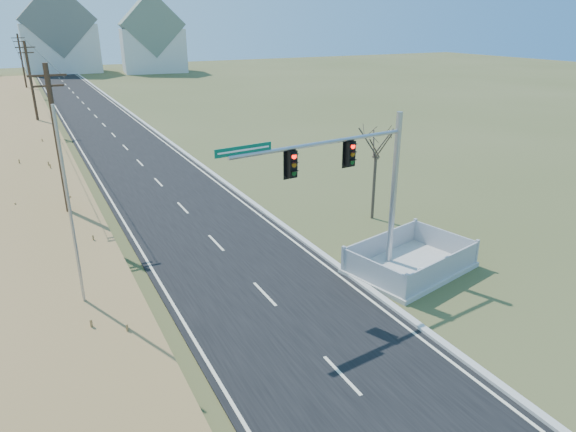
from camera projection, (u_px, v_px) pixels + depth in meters
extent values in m
plane|color=#454B24|center=(311.00, 345.00, 18.51)|extent=(260.00, 260.00, 0.00)
cube|color=black|center=(98.00, 119.00, 59.91)|extent=(8.00, 180.00, 0.06)
cube|color=#B2AFA8|center=(134.00, 116.00, 61.67)|extent=(0.30, 180.00, 0.18)
cylinder|color=#422D1E|center=(60.00, 153.00, 26.52)|extent=(0.26, 0.26, 9.00)
cube|color=#422D1E|center=(47.00, 75.00, 25.12)|extent=(1.80, 0.10, 0.10)
cube|color=#422D1E|center=(49.00, 86.00, 25.30)|extent=(1.40, 0.10, 0.10)
cylinder|color=#422D1E|center=(32.00, 88.00, 51.37)|extent=(0.26, 0.26, 9.00)
cube|color=#422D1E|center=(25.00, 47.00, 49.97)|extent=(1.80, 0.10, 0.10)
cube|color=#422D1E|center=(26.00, 53.00, 50.15)|extent=(1.40, 0.10, 0.10)
cylinder|color=#422D1E|center=(23.00, 66.00, 76.21)|extent=(0.26, 0.26, 9.00)
cube|color=#422D1E|center=(18.00, 38.00, 74.81)|extent=(1.80, 0.10, 0.10)
cube|color=#422D1E|center=(18.00, 41.00, 74.99)|extent=(1.40, 0.10, 0.10)
cube|color=silver|center=(61.00, 49.00, 110.33)|extent=(15.00, 10.00, 10.00)
cube|color=slate|center=(56.00, 19.00, 108.21)|extent=(15.27, 10.20, 15.27)
cube|color=silver|center=(153.00, 51.00, 111.63)|extent=(13.87, 10.31, 9.00)
cube|color=slate|center=(151.00, 24.00, 109.69)|extent=(14.12, 10.51, 13.24)
cylinder|color=#9EA0A5|center=(388.00, 262.00, 24.53)|extent=(0.62, 0.62, 0.21)
cylinder|color=#9EA0A5|center=(394.00, 192.00, 23.26)|extent=(0.27, 0.27, 7.27)
cylinder|color=#9EA0A5|center=(322.00, 143.00, 20.09)|extent=(8.28, 1.10, 0.17)
cube|color=black|center=(350.00, 154.00, 21.07)|extent=(0.37, 0.32, 1.05)
cube|color=black|center=(292.00, 164.00, 19.56)|extent=(0.37, 0.32, 1.05)
cube|color=#055940|center=(244.00, 150.00, 18.18)|extent=(2.28, 0.30, 0.31)
cube|color=#B7B5AD|center=(409.00, 268.00, 23.99)|extent=(6.32, 4.98, 0.21)
cube|color=#9C9CA1|center=(444.00, 269.00, 22.50)|extent=(5.19, 1.25, 1.06)
cube|color=#9C9CA1|center=(381.00, 244.00, 25.02)|extent=(5.19, 1.25, 1.06)
cube|color=#9C9CA1|center=(373.00, 273.00, 22.16)|extent=(0.86, 3.47, 1.06)
cube|color=#9C9CA1|center=(444.00, 241.00, 25.36)|extent=(0.86, 3.47, 1.06)
cube|color=white|center=(422.00, 273.00, 23.00)|extent=(0.48, 0.11, 0.60)
cube|color=#A50B13|center=(422.00, 274.00, 22.98)|extent=(0.39, 0.07, 0.17)
cylinder|color=#B7B5AD|center=(89.00, 328.00, 19.33)|extent=(0.38, 0.38, 0.17)
cylinder|color=#9EA0A5|center=(72.00, 227.00, 17.84)|extent=(0.11, 0.11, 8.45)
cylinder|color=#4C3F33|center=(374.00, 187.00, 29.59)|extent=(0.17, 0.17, 3.81)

